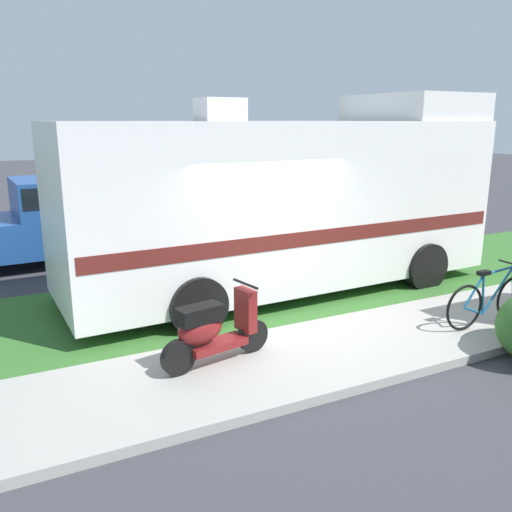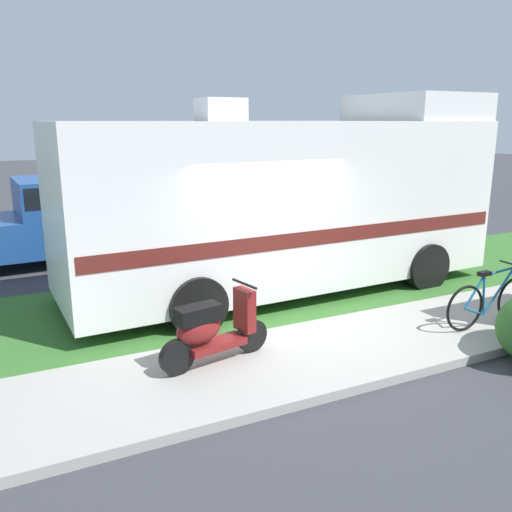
{
  "view_description": "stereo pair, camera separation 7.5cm",
  "coord_description": "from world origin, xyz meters",
  "px_view_note": "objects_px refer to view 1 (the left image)",
  "views": [
    {
      "loc": [
        -3.78,
        -6.69,
        3.09
      ],
      "look_at": [
        -0.26,
        0.3,
        1.1
      ],
      "focal_mm": 37.65,
      "sensor_mm": 36.0,
      "label": 1
    },
    {
      "loc": [
        -3.71,
        -6.73,
        3.09
      ],
      "look_at": [
        -0.26,
        0.3,
        1.1
      ],
      "focal_mm": 37.65,
      "sensor_mm": 36.0,
      "label": 2
    }
  ],
  "objects_px": {
    "motorhome_rv": "(286,200)",
    "scooter": "(213,329)",
    "bicycle": "(490,300)",
    "pickup_truck_near": "(31,220)"
  },
  "relations": [
    {
      "from": "bicycle",
      "to": "motorhome_rv",
      "type": "bearing_deg",
      "value": 118.44
    },
    {
      "from": "motorhome_rv",
      "to": "pickup_truck_near",
      "type": "relative_size",
      "value": 1.45
    },
    {
      "from": "motorhome_rv",
      "to": "bicycle",
      "type": "height_order",
      "value": "motorhome_rv"
    },
    {
      "from": "motorhome_rv",
      "to": "pickup_truck_near",
      "type": "height_order",
      "value": "motorhome_rv"
    },
    {
      "from": "bicycle",
      "to": "pickup_truck_near",
      "type": "bearing_deg",
      "value": 127.91
    },
    {
      "from": "motorhome_rv",
      "to": "scooter",
      "type": "relative_size",
      "value": 5.09
    },
    {
      "from": "motorhome_rv",
      "to": "bicycle",
      "type": "distance_m",
      "value": 3.75
    },
    {
      "from": "motorhome_rv",
      "to": "scooter",
      "type": "bearing_deg",
      "value": -134.46
    },
    {
      "from": "motorhome_rv",
      "to": "scooter",
      "type": "xyz_separation_m",
      "value": [
        -2.47,
        -2.52,
        -1.12
      ]
    },
    {
      "from": "scooter",
      "to": "bicycle",
      "type": "relative_size",
      "value": 0.91
    }
  ]
}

